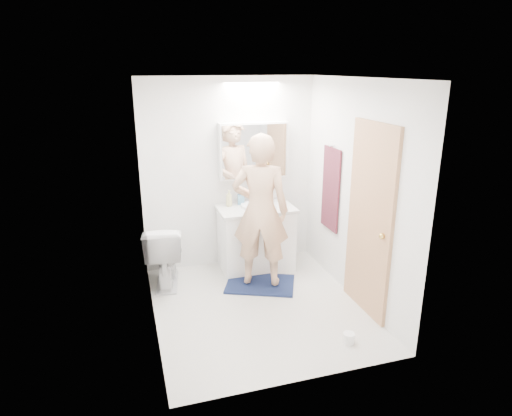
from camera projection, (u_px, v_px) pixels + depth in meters
name	position (u px, v px, depth m)	size (l,w,h in m)	color
floor	(258.00, 306.00, 4.83)	(2.50, 2.50, 0.00)	silver
ceiling	(259.00, 78.00, 4.10)	(2.50, 2.50, 0.00)	white
wall_back	(229.00, 174.00, 5.61)	(2.50, 2.50, 0.00)	white
wall_front	(308.00, 248.00, 3.33)	(2.50, 2.50, 0.00)	white
wall_left	(147.00, 211.00, 4.16)	(2.50, 2.50, 0.00)	white
wall_right	(356.00, 193.00, 4.77)	(2.50, 2.50, 0.00)	white
vanity_cabinet	(256.00, 239.00, 5.67)	(0.90, 0.55, 0.78)	white
countertop	(256.00, 209.00, 5.54)	(0.95, 0.58, 0.04)	white
sink_basin	(255.00, 205.00, 5.56)	(0.36, 0.36, 0.03)	white
faucet	(251.00, 196.00, 5.71)	(0.02, 0.02, 0.16)	silver
medicine_cabinet	(254.00, 150.00, 5.53)	(0.88, 0.14, 0.70)	white
mirror_panel	(255.00, 151.00, 5.46)	(0.84, 0.01, 0.66)	silver
toilet	(165.00, 254.00, 5.24)	(0.43, 0.75, 0.77)	white
bath_rug	(260.00, 284.00, 5.31)	(0.80, 0.55, 0.02)	#162347
person	(260.00, 211.00, 5.03)	(0.65, 0.42, 1.77)	#DBA983
door	(370.00, 221.00, 4.51)	(0.04, 0.80, 2.00)	#A47852
door_knob	(382.00, 236.00, 4.24)	(0.06, 0.06, 0.06)	gold
towel	(331.00, 189.00, 5.30)	(0.02, 0.42, 1.00)	#102035
towel_hook	(332.00, 146.00, 5.14)	(0.02, 0.02, 0.07)	silver
soap_bottle_a	(229.00, 198.00, 5.56)	(0.08, 0.08, 0.21)	#D0CC87
soap_bottle_b	(241.00, 197.00, 5.63)	(0.08, 0.09, 0.19)	#528DB1
toothbrush_cup	(267.00, 199.00, 5.72)	(0.11, 0.11, 0.10)	#3F42BD
toilet_paper_roll	(349.00, 338.00, 4.19)	(0.11, 0.11, 0.10)	white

